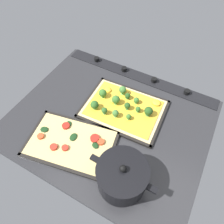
# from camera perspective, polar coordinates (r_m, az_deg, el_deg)

# --- Properties ---
(ground_plane) EXTENTS (0.86, 0.71, 0.03)m
(ground_plane) POSITION_cam_1_polar(r_m,az_deg,el_deg) (0.95, -0.74, -2.64)
(ground_plane) COLOR #28282B
(stove_control_panel) EXTENTS (0.83, 0.07, 0.03)m
(stove_control_panel) POSITION_cam_1_polar(r_m,az_deg,el_deg) (1.12, 7.31, 9.86)
(stove_control_panel) COLOR black
(stove_control_panel) RESTS_ON ground_plane
(baking_tray_front) EXTENTS (0.38, 0.29, 0.01)m
(baking_tray_front) POSITION_cam_1_polar(r_m,az_deg,el_deg) (0.96, 3.19, 0.72)
(baking_tray_front) COLOR black
(baking_tray_front) RESTS_ON ground_plane
(broccoli_pizza) EXTENTS (0.36, 0.27, 0.06)m
(broccoli_pizza) POSITION_cam_1_polar(r_m,az_deg,el_deg) (0.95, 2.98, 1.53)
(broccoli_pizza) COLOR #D3B77F
(broccoli_pizza) RESTS_ON baking_tray_front
(baking_tray_back) EXTENTS (0.40, 0.30, 0.01)m
(baking_tray_back) POSITION_cam_1_polar(r_m,az_deg,el_deg) (0.88, -11.14, -8.45)
(baking_tray_back) COLOR black
(baking_tray_back) RESTS_ON ground_plane
(veggie_pizza_back) EXTENTS (0.37, 0.27, 0.02)m
(veggie_pizza_back) POSITION_cam_1_polar(r_m,az_deg,el_deg) (0.88, -11.18, -8.10)
(veggie_pizza_back) COLOR tan
(veggie_pizza_back) RESTS_ON baking_tray_back
(cooking_pot) EXTENTS (0.25, 0.18, 0.14)m
(cooking_pot) POSITION_cam_1_polar(r_m,az_deg,el_deg) (0.75, 2.80, -17.28)
(cooking_pot) COLOR black
(cooking_pot) RESTS_ON ground_plane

